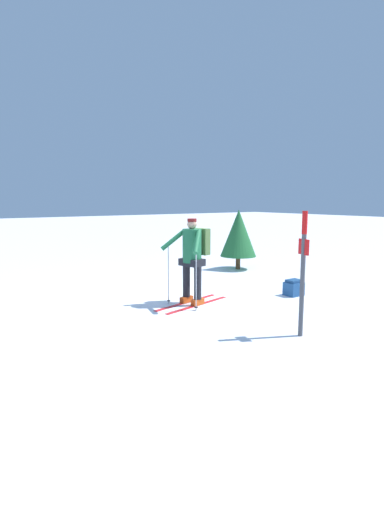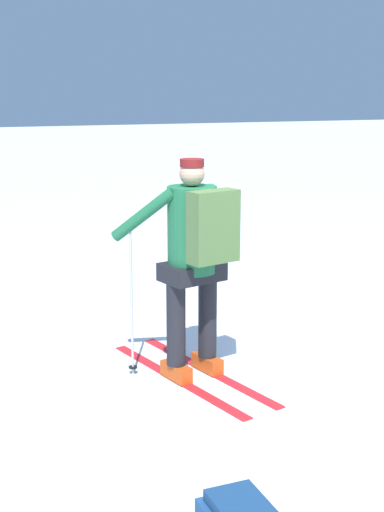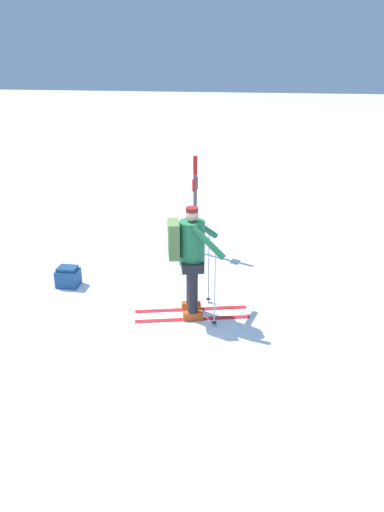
# 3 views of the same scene
# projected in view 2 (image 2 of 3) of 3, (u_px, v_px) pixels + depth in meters

# --- Properties ---
(ground_plane) EXTENTS (80.00, 80.00, 0.00)m
(ground_plane) POSITION_uv_depth(u_px,v_px,m) (298.00, 396.00, 5.36)
(ground_plane) COLOR white
(skier) EXTENTS (1.82, 0.97, 1.74)m
(skier) POSITION_uv_depth(u_px,v_px,m) (194.00, 252.00, 5.50)
(skier) COLOR red
(skier) RESTS_ON ground_plane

